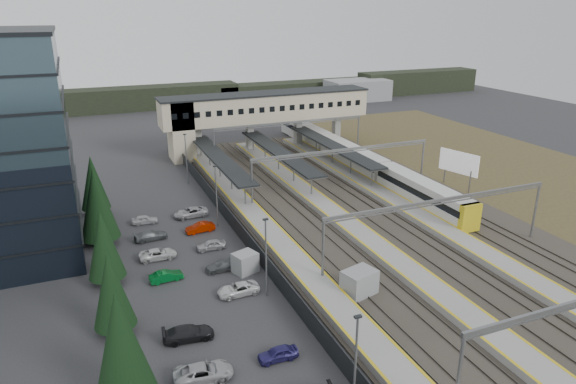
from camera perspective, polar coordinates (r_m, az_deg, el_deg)
name	(u,v)px	position (r m, az deg, el deg)	size (l,w,h in m)	color
ground	(307,248)	(60.04, 2.17, -6.19)	(220.00, 220.00, 0.00)	#2B2B2D
conifer_row	(106,258)	(49.97, -19.54, -6.90)	(4.42, 49.82, 9.50)	black
car_park	(209,295)	(50.25, -8.72, -11.26)	(10.61, 44.50, 1.25)	silver
lampposts	(237,220)	(56.75, -5.68, -3.07)	(0.50, 53.25, 8.07)	slate
fence	(241,232)	(61.77, -5.27, -4.46)	(0.08, 90.00, 2.00)	#26282B
relay_cabin_near	(359,283)	(50.65, 7.92, -10.00)	(3.66, 3.07, 2.63)	gray
relay_cabin_far	(245,263)	(54.56, -4.79, -7.82)	(2.85, 2.61, 2.15)	gray
rail_corridor	(356,218)	(67.93, 7.61, -2.88)	(34.00, 90.00, 0.92)	#35302A
canopies	(278,152)	(84.56, -1.07, 4.50)	(23.10, 30.00, 3.28)	black
footbridge	(253,111)	(97.62, -3.95, 8.97)	(40.40, 6.40, 11.20)	beige
gantries	(385,179)	(65.69, 10.72, 1.46)	(28.40, 62.28, 7.17)	slate
train	(353,157)	(88.80, 7.26, 3.83)	(2.83, 59.16, 3.56)	silver
billboard	(459,164)	(82.07, 18.42, 3.02)	(2.08, 6.46, 5.83)	slate
scrub_east	(556,186)	(90.45, 27.63, 0.63)	(34.00, 120.00, 0.06)	#423922
treeline_far	(250,93)	(150.49, -4.25, 10.91)	(170.00, 19.00, 7.00)	black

